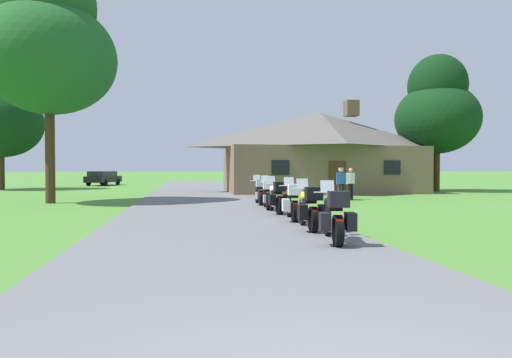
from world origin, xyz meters
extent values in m
plane|color=#4C8433|center=(0.00, 20.00, 0.00)|extent=(500.00, 500.00, 0.00)
cube|color=slate|center=(0.00, 18.00, 0.03)|extent=(6.40, 80.00, 0.06)
cylinder|color=black|center=(2.36, 7.61, 0.38)|extent=(0.21, 0.65, 0.64)
cylinder|color=black|center=(2.12, 6.19, 0.38)|extent=(0.26, 0.66, 0.64)
cube|color=silver|center=(2.24, 6.88, 0.44)|extent=(0.35, 0.60, 0.30)
ellipsoid|color=black|center=(2.28, 7.14, 0.89)|extent=(0.38, 0.56, 0.26)
cube|color=black|center=(2.21, 6.68, 0.80)|extent=(0.36, 0.56, 0.10)
cylinder|color=silver|center=(2.36, 7.57, 1.08)|extent=(0.66, 0.14, 0.03)
cylinder|color=silver|center=(2.36, 7.61, 0.74)|extent=(0.10, 0.24, 0.73)
cube|color=#B2BCC6|center=(2.37, 7.67, 1.22)|extent=(0.33, 0.16, 0.27)
sphere|color=silver|center=(2.36, 7.57, 0.94)|extent=(0.11, 0.11, 0.11)
cube|color=black|center=(2.12, 6.14, 1.02)|extent=(0.45, 0.42, 0.32)
cube|color=red|center=(2.09, 5.97, 0.60)|extent=(0.14, 0.05, 0.06)
cylinder|color=silver|center=(2.32, 6.48, 0.28)|extent=(0.16, 0.55, 0.07)
cube|color=black|center=(1.88, 6.28, 0.56)|extent=(0.26, 0.43, 0.36)
cube|color=black|center=(2.39, 6.20, 0.56)|extent=(0.26, 0.43, 0.36)
cylinder|color=black|center=(2.30, 9.65, 0.38)|extent=(0.16, 0.65, 0.64)
cylinder|color=black|center=(2.19, 8.21, 0.38)|extent=(0.20, 0.65, 0.64)
cube|color=silver|center=(2.25, 8.91, 0.44)|extent=(0.30, 0.58, 0.30)
ellipsoid|color=gold|center=(2.27, 9.17, 0.89)|extent=(0.34, 0.54, 0.26)
cube|color=black|center=(2.23, 8.71, 0.80)|extent=(0.32, 0.54, 0.10)
cylinder|color=silver|center=(2.30, 9.61, 1.08)|extent=(0.66, 0.08, 0.03)
cylinder|color=silver|center=(2.30, 9.65, 0.74)|extent=(0.08, 0.24, 0.73)
cube|color=#B2BCC6|center=(2.31, 9.71, 1.22)|extent=(0.33, 0.13, 0.27)
sphere|color=silver|center=(2.30, 9.61, 0.94)|extent=(0.11, 0.11, 0.11)
cube|color=black|center=(2.19, 8.16, 1.02)|extent=(0.43, 0.39, 0.32)
cube|color=red|center=(2.18, 7.99, 0.60)|extent=(0.14, 0.04, 0.06)
cylinder|color=silver|center=(2.36, 8.52, 0.28)|extent=(0.11, 0.55, 0.07)
cube|color=black|center=(1.94, 8.28, 0.56)|extent=(0.23, 0.41, 0.36)
cube|color=black|center=(2.46, 8.24, 0.56)|extent=(0.23, 0.41, 0.36)
cylinder|color=black|center=(2.42, 11.82, 0.38)|extent=(0.18, 0.65, 0.64)
cylinder|color=black|center=(2.26, 10.38, 0.38)|extent=(0.22, 0.65, 0.64)
cube|color=silver|center=(2.33, 11.08, 0.44)|extent=(0.32, 0.59, 0.30)
ellipsoid|color=maroon|center=(2.36, 11.34, 0.89)|extent=(0.36, 0.55, 0.26)
cube|color=black|center=(2.31, 10.88, 0.80)|extent=(0.34, 0.55, 0.10)
cylinder|color=silver|center=(2.41, 11.78, 1.08)|extent=(0.66, 0.10, 0.03)
cylinder|color=silver|center=(2.42, 11.82, 0.74)|extent=(0.09, 0.24, 0.73)
cube|color=#B2BCC6|center=(2.42, 11.87, 1.22)|extent=(0.33, 0.14, 0.27)
sphere|color=silver|center=(2.41, 11.78, 0.94)|extent=(0.11, 0.11, 0.11)
cube|color=silver|center=(2.25, 10.33, 1.02)|extent=(0.44, 0.40, 0.32)
cube|color=red|center=(2.23, 10.17, 0.60)|extent=(0.14, 0.05, 0.06)
cylinder|color=silver|center=(2.43, 10.69, 0.28)|extent=(0.13, 0.55, 0.07)
cube|color=silver|center=(2.00, 10.46, 0.56)|extent=(0.24, 0.42, 0.36)
cube|color=silver|center=(2.52, 10.40, 0.56)|extent=(0.24, 0.42, 0.36)
cylinder|color=black|center=(2.24, 14.02, 0.38)|extent=(0.12, 0.64, 0.64)
cylinder|color=black|center=(2.27, 12.58, 0.38)|extent=(0.17, 0.64, 0.64)
cube|color=silver|center=(2.25, 13.28, 0.44)|extent=(0.27, 0.56, 0.30)
ellipsoid|color=silver|center=(2.25, 13.54, 0.89)|extent=(0.31, 0.53, 0.26)
cube|color=black|center=(2.26, 13.08, 0.80)|extent=(0.29, 0.53, 0.10)
cylinder|color=silver|center=(2.24, 13.98, 1.08)|extent=(0.66, 0.04, 0.03)
cylinder|color=silver|center=(2.24, 14.02, 0.74)|extent=(0.06, 0.24, 0.73)
cube|color=#B2BCC6|center=(2.24, 14.08, 1.22)|extent=(0.32, 0.12, 0.27)
sphere|color=silver|center=(2.24, 13.98, 0.94)|extent=(0.11, 0.11, 0.11)
cube|color=black|center=(2.27, 12.53, 1.02)|extent=(0.41, 0.37, 0.32)
cube|color=red|center=(2.27, 12.36, 0.60)|extent=(0.14, 0.03, 0.06)
cylinder|color=silver|center=(2.40, 12.90, 0.28)|extent=(0.08, 0.55, 0.07)
cube|color=black|center=(2.01, 12.62, 0.56)|extent=(0.21, 0.40, 0.36)
cube|color=black|center=(2.52, 12.63, 0.56)|extent=(0.21, 0.40, 0.36)
cylinder|color=black|center=(2.31, 15.70, 0.38)|extent=(0.16, 0.65, 0.64)
cylinder|color=black|center=(2.19, 14.26, 0.38)|extent=(0.21, 0.65, 0.64)
cube|color=silver|center=(2.25, 14.96, 0.44)|extent=(0.31, 0.58, 0.30)
ellipsoid|color=#195B33|center=(2.27, 15.22, 0.89)|extent=(0.34, 0.54, 0.26)
cube|color=black|center=(2.23, 14.76, 0.80)|extent=(0.32, 0.54, 0.10)
cylinder|color=silver|center=(2.31, 15.66, 1.08)|extent=(0.66, 0.09, 0.03)
cylinder|color=silver|center=(2.31, 15.70, 0.74)|extent=(0.08, 0.24, 0.73)
cube|color=#B2BCC6|center=(2.31, 15.76, 1.22)|extent=(0.33, 0.14, 0.27)
sphere|color=silver|center=(2.31, 15.66, 0.94)|extent=(0.11, 0.11, 0.11)
cube|color=silver|center=(2.18, 14.22, 1.02)|extent=(0.43, 0.39, 0.32)
cube|color=red|center=(2.17, 14.05, 0.60)|extent=(0.14, 0.04, 0.06)
cylinder|color=silver|center=(2.35, 14.57, 0.28)|extent=(0.12, 0.55, 0.07)
cylinder|color=black|center=(2.32, 17.92, 0.38)|extent=(0.13, 0.64, 0.64)
cylinder|color=black|center=(2.26, 16.48, 0.38)|extent=(0.18, 0.65, 0.64)
cube|color=silver|center=(2.29, 17.18, 0.44)|extent=(0.28, 0.57, 0.30)
ellipsoid|color=#195B33|center=(2.30, 17.44, 0.89)|extent=(0.32, 0.53, 0.26)
cube|color=black|center=(2.28, 16.98, 0.80)|extent=(0.30, 0.53, 0.10)
cylinder|color=silver|center=(2.32, 17.88, 1.08)|extent=(0.66, 0.06, 0.03)
cylinder|color=silver|center=(2.32, 17.92, 0.74)|extent=(0.07, 0.24, 0.73)
cube|color=#B2BCC6|center=(2.32, 17.98, 1.22)|extent=(0.32, 0.12, 0.27)
sphere|color=silver|center=(2.32, 17.88, 0.94)|extent=(0.11, 0.11, 0.11)
cube|color=#B7B7BC|center=(2.26, 16.43, 1.02)|extent=(0.41, 0.38, 0.32)
cube|color=red|center=(2.25, 16.26, 0.60)|extent=(0.14, 0.04, 0.06)
cylinder|color=silver|center=(2.41, 16.80, 0.28)|extent=(0.09, 0.55, 0.07)
cube|color=brown|center=(8.38, 28.05, 1.55)|extent=(12.91, 7.54, 3.11)
pyramid|color=#5B5651|center=(8.38, 28.05, 4.34)|extent=(13.68, 7.99, 2.47)
cube|color=brown|center=(10.70, 28.05, 5.92)|extent=(0.90, 0.90, 1.10)
cube|color=#472D19|center=(8.38, 24.25, 1.05)|extent=(1.10, 0.08, 2.10)
cube|color=black|center=(4.76, 24.25, 1.71)|extent=(1.10, 0.06, 0.90)
cube|color=black|center=(11.99, 24.25, 1.71)|extent=(1.10, 0.06, 0.90)
cylinder|color=black|center=(7.02, 19.49, 0.43)|extent=(0.14, 0.14, 0.86)
cylinder|color=black|center=(6.84, 19.47, 0.43)|extent=(0.14, 0.14, 0.86)
cube|color=#2D56AD|center=(6.93, 19.48, 1.14)|extent=(0.38, 0.26, 0.56)
cylinder|color=#2D56AD|center=(7.16, 19.50, 1.12)|extent=(0.09, 0.09, 0.58)
cylinder|color=#2D56AD|center=(6.70, 19.45, 1.12)|extent=(0.09, 0.09, 0.58)
sphere|color=tan|center=(6.93, 19.48, 1.56)|extent=(0.21, 0.21, 0.21)
cylinder|color=#B2AD99|center=(6.93, 19.48, 1.66)|extent=(0.22, 0.22, 0.05)
cylinder|color=black|center=(7.53, 19.93, 0.43)|extent=(0.14, 0.14, 0.86)
cylinder|color=black|center=(7.70, 20.00, 0.43)|extent=(0.14, 0.14, 0.86)
cube|color=silver|center=(7.61, 19.97, 1.14)|extent=(0.42, 0.34, 0.56)
cylinder|color=silver|center=(7.40, 19.88, 1.12)|extent=(0.09, 0.09, 0.58)
cylinder|color=silver|center=(7.82, 20.05, 1.12)|extent=(0.09, 0.09, 0.58)
sphere|color=tan|center=(7.61, 19.97, 1.56)|extent=(0.21, 0.21, 0.21)
cylinder|color=#75664C|center=(7.18, 20.17, 0.43)|extent=(0.14, 0.14, 0.86)
cylinder|color=#75664C|center=(7.12, 20.33, 0.43)|extent=(0.14, 0.14, 0.86)
cube|color=#2D56AD|center=(7.15, 20.25, 1.14)|extent=(0.33, 0.41, 0.56)
cylinder|color=#2D56AD|center=(7.23, 20.03, 1.12)|extent=(0.09, 0.09, 0.58)
cylinder|color=#2D56AD|center=(7.07, 20.47, 1.12)|extent=(0.09, 0.09, 0.58)
sphere|color=tan|center=(7.15, 20.25, 1.56)|extent=(0.21, 0.21, 0.21)
cylinder|color=#B2AD99|center=(7.15, 20.25, 1.66)|extent=(0.22, 0.22, 0.05)
cylinder|color=#422D19|center=(17.07, 27.69, 1.81)|extent=(0.44, 0.44, 3.63)
ellipsoid|color=#0F3314|center=(17.07, 27.69, 5.26)|extent=(5.95, 5.95, 5.06)
ellipsoid|color=black|center=(17.07, 27.69, 7.65)|extent=(4.17, 4.17, 4.47)
cylinder|color=#422D19|center=(-15.29, 35.53, 1.75)|extent=(0.44, 0.44, 3.49)
ellipsoid|color=#0F3314|center=(-15.29, 35.53, 5.23)|extent=(6.32, 6.32, 5.37)
ellipsoid|color=black|center=(-15.29, 35.53, 7.76)|extent=(4.43, 4.43, 4.74)
cylinder|color=#422D19|center=(-7.26, 20.00, 2.57)|extent=(0.44, 0.44, 5.13)
ellipsoid|color=#1E5623|center=(-7.26, 20.00, 6.84)|extent=(6.19, 6.19, 5.26)
ellipsoid|color=#1B4E20|center=(-7.26, 20.00, 9.31)|extent=(4.34, 4.34, 4.64)
cube|color=black|center=(-8.99, 43.62, 0.62)|extent=(2.98, 4.92, 0.60)
cube|color=black|center=(-9.05, 43.43, 1.16)|extent=(2.41, 3.53, 0.48)
cylinder|color=black|center=(-9.44, 45.22, 0.32)|extent=(0.38, 0.68, 0.64)
cylinder|color=black|center=(-7.80, 44.77, 0.32)|extent=(0.38, 0.68, 0.64)
cylinder|color=black|center=(-10.19, 42.47, 0.32)|extent=(0.38, 0.68, 0.64)
cylinder|color=black|center=(-8.55, 42.02, 0.32)|extent=(0.38, 0.68, 0.64)
camera|label=1|loc=(-0.89, -2.46, 1.62)|focal=31.49mm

